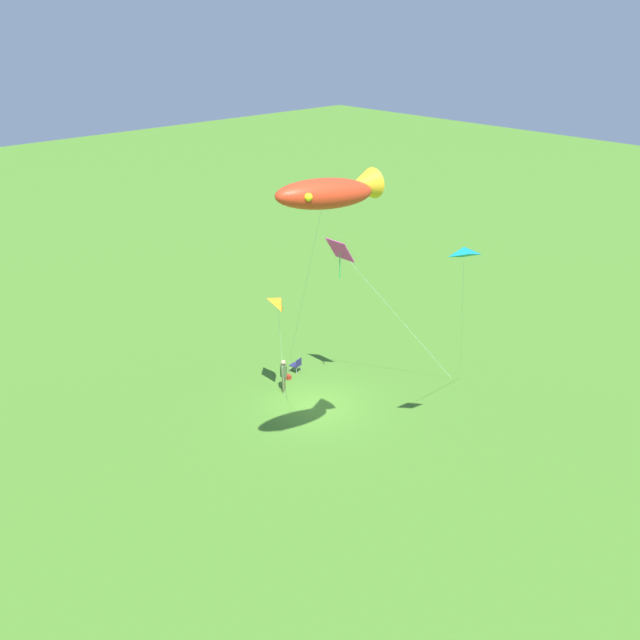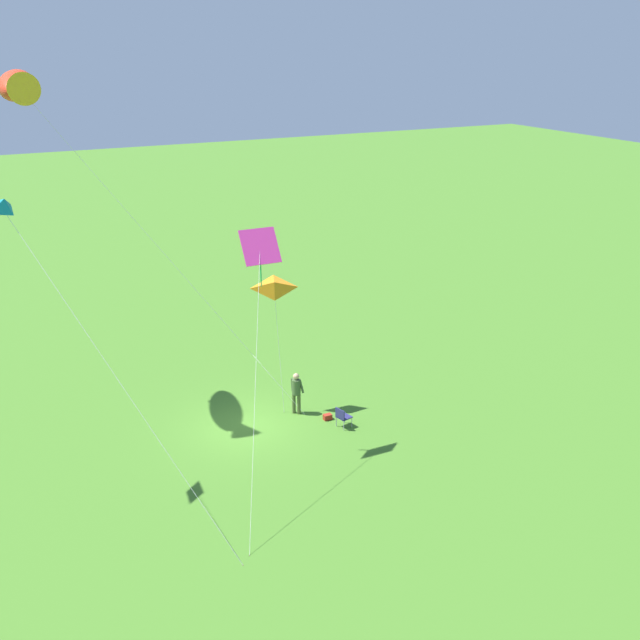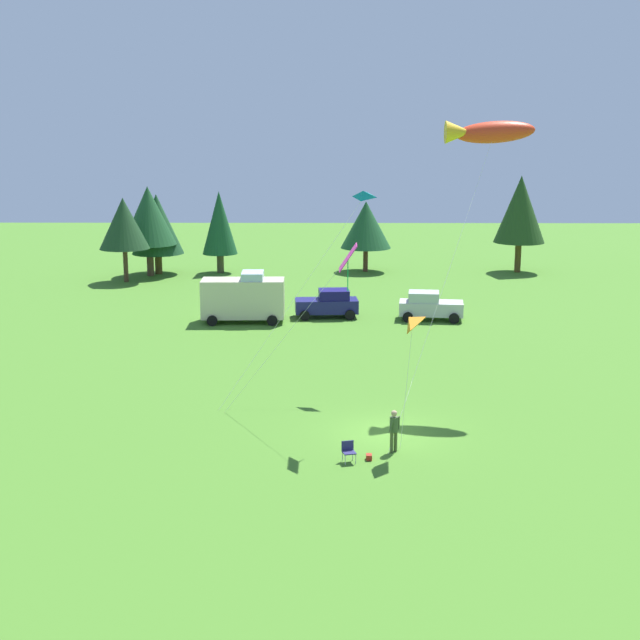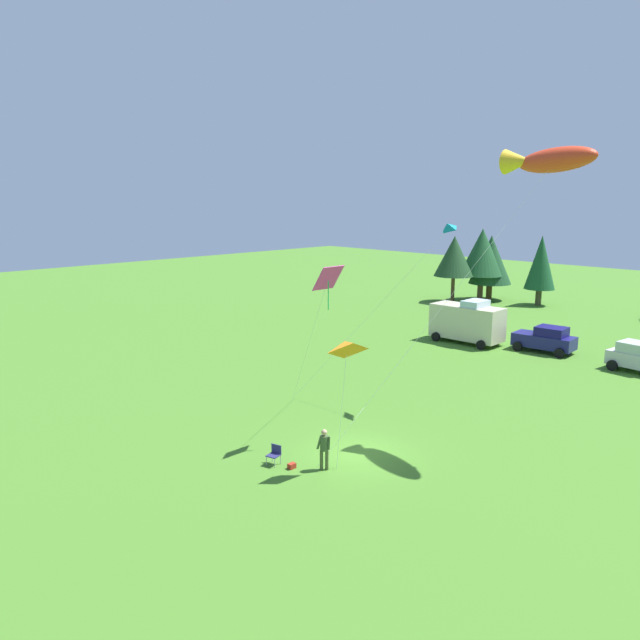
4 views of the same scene
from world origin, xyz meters
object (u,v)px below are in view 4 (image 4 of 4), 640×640
person_kite_flyer (324,446)px  folding_chair (275,453)px  kite_diamond_rainbow (328,281)px  kite_delta_orange (345,347)px  backpack_on_grass (292,466)px  kite_large_fish (547,160)px  car_navy_hatch (546,339)px  van_camper_beige (467,321)px  kite_delta_teal (446,228)px

person_kite_flyer → folding_chair: bearing=-100.0°
kite_diamond_rainbow → kite_delta_orange: kite_diamond_rainbow is taller
backpack_on_grass → kite_large_fish: kite_large_fish is taller
kite_diamond_rainbow → person_kite_flyer: bearing=-48.0°
car_navy_hatch → kite_diamond_rainbow: bearing=-92.4°
van_camper_beige → kite_delta_orange: size_ratio=0.97×
backpack_on_grass → kite_delta_teal: 14.04m
folding_chair → kite_delta_teal: (0.85, 10.69, 8.97)m
kite_large_fish → van_camper_beige: bearing=129.9°
kite_delta_orange → backpack_on_grass: bearing=-136.8°
backpack_on_grass → kite_large_fish: bearing=58.3°
folding_chair → kite_large_fish: kite_large_fish is taller
kite_delta_teal → person_kite_flyer: bearing=-84.2°
van_camper_beige → kite_delta_orange: (8.74, -23.04, 3.54)m
folding_chair → car_navy_hatch: 26.21m
backpack_on_grass → kite_delta_teal: kite_delta_teal is taller
folding_chair → van_camper_beige: (-6.36, 24.73, 1.16)m
van_camper_beige → car_navy_hatch: bearing=13.5°
person_kite_flyer → kite_diamond_rainbow: size_ratio=0.22×
backpack_on_grass → kite_large_fish: 16.39m
van_camper_beige → kite_large_fish: bearing=-51.3°
kite_delta_orange → car_navy_hatch: bearing=97.4°
folding_chair → kite_diamond_rainbow: size_ratio=0.10×
person_kite_flyer → kite_diamond_rainbow: kite_diamond_rainbow is taller
backpack_on_grass → kite_delta_teal: bearing=89.8°
backpack_on_grass → van_camper_beige: bearing=106.3°
person_kite_flyer → kite_delta_teal: (-0.98, 9.61, 8.43)m
person_kite_flyer → kite_diamond_rainbow: 7.01m
kite_delta_orange → person_kite_flyer: bearing=-132.0°
folding_chair → backpack_on_grass: (0.81, 0.22, -0.38)m
van_camper_beige → kite_delta_orange: bearing=-70.5°
folding_chair → van_camper_beige: van_camper_beige is taller
backpack_on_grass → person_kite_flyer: bearing=40.2°
van_camper_beige → backpack_on_grass: bearing=-74.9°
car_navy_hatch → kite_diamond_rainbow: kite_diamond_rainbow is taller
folding_chair → kite_delta_orange: size_ratio=0.15×
person_kite_flyer → kite_delta_orange: kite_delta_orange is taller
person_kite_flyer → car_navy_hatch: (-2.63, 25.11, -0.07)m
person_kite_flyer → folding_chair: person_kite_flyer is taller
van_camper_beige → kite_delta_teal: bearing=-64.0°
folding_chair → kite_delta_orange: (2.38, 1.69, 4.69)m
folding_chair → kite_delta_teal: 13.98m
folding_chair → kite_large_fish: (6.47, 9.40, 11.97)m
backpack_on_grass → car_navy_hatch: size_ratio=0.07×
kite_delta_orange → folding_chair: bearing=-144.6°
car_navy_hatch → kite_delta_orange: (3.17, -24.50, 4.23)m
kite_delta_orange → kite_diamond_rainbow: bearing=148.2°
van_camper_beige → kite_large_fish: 22.73m
kite_delta_teal → kite_delta_orange: (1.53, -9.00, -4.28)m
kite_diamond_rainbow → backpack_on_grass: bearing=-73.5°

